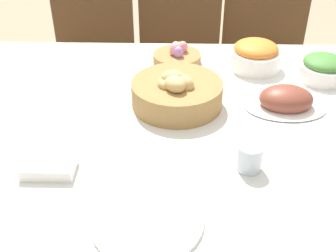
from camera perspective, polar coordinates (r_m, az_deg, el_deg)
dining_table at (r=1.50m, az=-0.53°, el=-11.43°), size 1.56×1.15×0.75m
chair_far_left at (r=2.22m, az=-10.48°, el=8.38°), size 0.45×0.45×0.92m
chair_far_center at (r=2.18m, az=1.15°, el=8.39°), size 0.46×0.46×0.92m
chair_far_right at (r=2.22m, az=12.56°, el=8.08°), size 0.46×0.46×0.92m
bread_basket at (r=1.31m, az=1.19°, el=4.58°), size 0.28×0.28×0.13m
egg_basket at (r=1.59m, az=1.23°, el=9.52°), size 0.18×0.18×0.08m
ham_platter at (r=1.35m, az=15.66°, el=3.35°), size 0.25×0.18×0.08m
green_salad_bowl at (r=1.56m, az=20.28°, el=7.37°), size 0.17×0.17×0.09m
carrot_bowl at (r=1.57m, az=11.75°, el=9.37°), size 0.19×0.19×0.10m
dinner_plate at (r=0.94m, az=-2.88°, el=-12.49°), size 0.25×0.25×0.01m
fork at (r=0.97m, az=-12.03°, el=-12.19°), size 0.01×0.19×0.00m
knife at (r=0.95m, az=6.48°, el=-12.69°), size 0.01×0.19×0.00m
spoon at (r=0.95m, az=8.32°, el=-12.67°), size 0.01×0.19×0.00m
drinking_cup at (r=1.07m, az=10.99°, el=-4.18°), size 0.07×0.07×0.07m
butter_dish at (r=1.10m, az=-15.85°, el=-5.38°), size 0.13×0.08×0.03m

